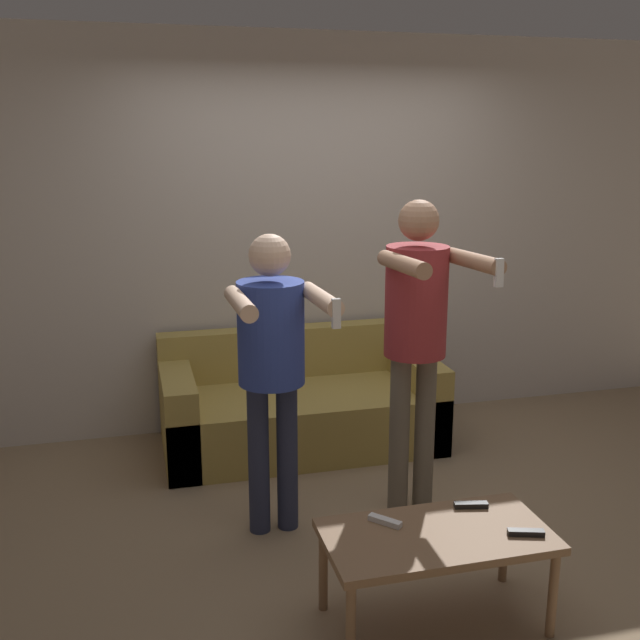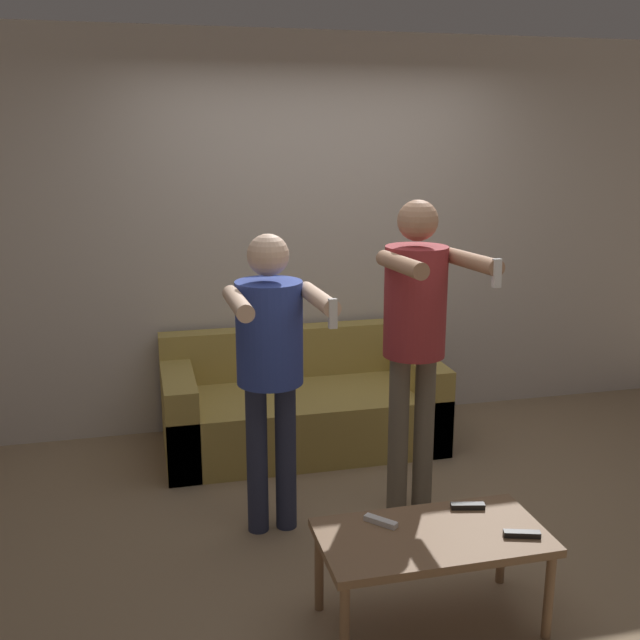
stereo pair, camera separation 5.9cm
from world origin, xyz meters
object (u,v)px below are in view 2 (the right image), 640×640
remote_mid (381,521)px  coffee_table (432,543)px  person_standing_right (416,323)px  remote_far (468,506)px  remote_near (522,534)px  couch (301,408)px  person_standing_left (270,350)px

remote_mid → coffee_table: bearing=-33.7°
person_standing_right → remote_far: size_ratio=11.15×
remote_near → couch: bearing=102.7°
person_standing_right → remote_far: bearing=-91.9°
person_standing_left → remote_far: person_standing_left is taller
person_standing_right → remote_mid: (-0.44, -0.80, -0.65)m
couch → coffee_table: size_ratio=1.90×
coffee_table → couch: bearing=93.6°
person_standing_right → remote_far: (-0.03, -0.77, -0.65)m
remote_mid → couch: bearing=88.2°
remote_near → remote_mid: same height
couch → remote_far: size_ratio=11.70×
person_standing_left → remote_mid: size_ratio=11.60×
couch → remote_far: couch is taller
remote_near → remote_mid: size_ratio=1.14×
coffee_table → remote_far: (0.23, 0.16, 0.06)m
coffee_table → remote_mid: (-0.19, 0.12, 0.06)m
person_standing_right → remote_near: person_standing_right is taller
coffee_table → remote_mid: 0.23m
remote_mid → remote_near: bearing=-23.8°
remote_mid → person_standing_right: bearing=61.1°
person_standing_right → coffee_table: size_ratio=1.81×
coffee_table → remote_near: size_ratio=6.19×
remote_far → remote_mid: bearing=-174.9°
remote_near → coffee_table: bearing=162.1°
couch → coffee_table: couch is taller
person_standing_left → person_standing_right: bearing=0.1°
person_standing_left → remote_mid: (0.33, -0.80, -0.55)m
remote_far → coffee_table: bearing=-145.1°
person_standing_right → remote_mid: person_standing_right is taller
person_standing_left → coffee_table: bearing=-61.1°
couch → remote_near: size_ratio=11.73×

